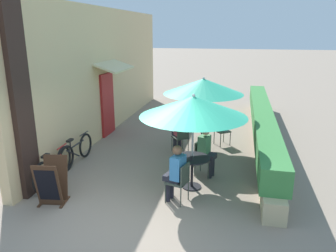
# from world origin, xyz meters

# --- Properties ---
(ground_plane) EXTENTS (120.00, 120.00, 0.00)m
(ground_plane) POSITION_xyz_m (0.00, 0.00, 0.00)
(ground_plane) COLOR gray
(cafe_facade_wall) EXTENTS (0.98, 11.18, 4.20)m
(cafe_facade_wall) POSITION_xyz_m (-2.54, 5.46, 2.09)
(cafe_facade_wall) COLOR #D6B784
(cafe_facade_wall) RESTS_ON ground_plane
(planter_hedge) EXTENTS (0.60, 10.18, 1.01)m
(planter_hedge) POSITION_xyz_m (2.75, 5.49, 0.54)
(planter_hedge) COLOR tan
(planter_hedge) RESTS_ON ground_plane
(patio_table_near) EXTENTS (0.80, 0.80, 0.73)m
(patio_table_near) POSITION_xyz_m (1.03, 1.66, 0.54)
(patio_table_near) COLOR black
(patio_table_near) RESTS_ON ground_plane
(patio_umbrella_near) EXTENTS (2.34, 2.34, 2.18)m
(patio_umbrella_near) POSITION_xyz_m (1.03, 1.66, 1.91)
(patio_umbrella_near) COLOR #B7B7BC
(patio_umbrella_near) RESTS_ON ground_plane
(cafe_chair_near_left) EXTENTS (0.50, 0.50, 0.87)m
(cafe_chair_near_left) POSITION_xyz_m (0.89, 0.92, 0.52)
(cafe_chair_near_left) COLOR #384238
(cafe_chair_near_left) RESTS_ON ground_plane
(seated_patron_near_left) EXTENTS (0.47, 0.42, 1.25)m
(seated_patron_near_left) POSITION_xyz_m (0.78, 0.95, 0.69)
(seated_patron_near_left) COLOR #23232D
(seated_patron_near_left) RESTS_ON ground_plane
(cafe_chair_near_right) EXTENTS (0.50, 0.50, 0.87)m
(cafe_chair_near_right) POSITION_xyz_m (1.16, 2.39, 0.52)
(cafe_chair_near_right) COLOR #384238
(cafe_chair_near_right) RESTS_ON ground_plane
(seated_patron_near_right) EXTENTS (0.47, 0.42, 1.25)m
(seated_patron_near_right) POSITION_xyz_m (1.27, 2.36, 0.69)
(seated_patron_near_right) COLOR #23232D
(seated_patron_near_right) RESTS_ON ground_plane
(coffee_cup_near) EXTENTS (0.07, 0.07, 0.09)m
(coffee_cup_near) POSITION_xyz_m (1.03, 1.50, 0.78)
(coffee_cup_near) COLOR #232328
(coffee_cup_near) RESTS_ON patio_table_near
(patio_table_mid) EXTENTS (0.80, 0.80, 0.73)m
(patio_table_mid) POSITION_xyz_m (0.94, 4.30, 0.54)
(patio_table_mid) COLOR black
(patio_table_mid) RESTS_ON ground_plane
(patio_umbrella_mid) EXTENTS (2.34, 2.34, 2.18)m
(patio_umbrella_mid) POSITION_xyz_m (0.94, 4.30, 1.91)
(patio_umbrella_mid) COLOR #B7B7BC
(patio_umbrella_mid) RESTS_ON ground_plane
(cafe_chair_mid_left) EXTENTS (0.56, 0.56, 0.87)m
(cafe_chair_mid_left) POSITION_xyz_m (1.48, 4.81, 0.52)
(cafe_chair_mid_left) COLOR #384238
(cafe_chair_mid_left) RESTS_ON ground_plane
(cafe_chair_mid_right) EXTENTS (0.56, 0.56, 0.87)m
(cafe_chair_mid_right) POSITION_xyz_m (0.39, 3.78, 0.52)
(cafe_chair_mid_right) COLOR #384238
(cafe_chair_mid_right) RESTS_ON ground_plane
(seated_patron_mid_right) EXTENTS (0.50, 0.51, 1.25)m
(seated_patron_mid_right) POSITION_xyz_m (0.33, 3.87, 0.69)
(seated_patron_mid_right) COLOR #23232D
(seated_patron_mid_right) RESTS_ON ground_plane
(bicycle_leaning) EXTENTS (0.14, 1.74, 0.80)m
(bicycle_leaning) POSITION_xyz_m (-2.20, 1.20, 0.37)
(bicycle_leaning) COLOR black
(bicycle_leaning) RESTS_ON ground_plane
(bicycle_second) EXTENTS (0.10, 1.72, 0.78)m
(bicycle_second) POSITION_xyz_m (-2.21, 2.35, 0.36)
(bicycle_second) COLOR black
(bicycle_second) RESTS_ON ground_plane
(menu_board) EXTENTS (0.59, 0.70, 0.96)m
(menu_board) POSITION_xyz_m (-1.70, 0.34, 0.47)
(menu_board) COLOR #422819
(menu_board) RESTS_ON ground_plane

